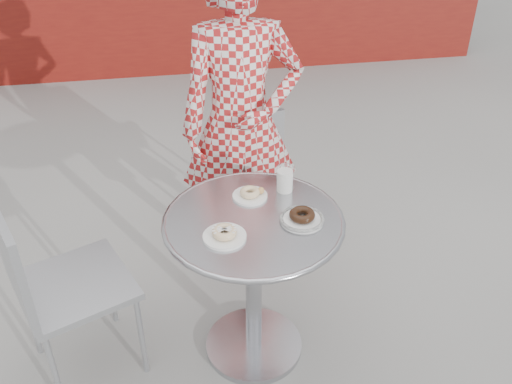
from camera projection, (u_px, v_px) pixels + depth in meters
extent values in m
plane|color=#9B9994|center=(244.00, 342.00, 2.82)|extent=(60.00, 60.00, 0.00)
cube|color=maroon|center=(186.00, 22.00, 5.57)|extent=(6.02, 0.20, 1.00)
cylinder|color=#BABABF|center=(254.00, 344.00, 2.79)|extent=(0.47, 0.47, 0.03)
cylinder|color=#BABABF|center=(254.00, 288.00, 2.59)|extent=(0.07, 0.07, 0.74)
cylinder|color=#BABABF|center=(253.00, 221.00, 2.38)|extent=(0.74, 0.74, 0.02)
torus|color=#BABABF|center=(253.00, 221.00, 2.38)|extent=(0.77, 0.77, 0.03)
cube|color=#B0B2B8|center=(236.00, 168.00, 3.35)|extent=(0.50, 0.50, 0.03)
cube|color=#B0B2B8|center=(248.00, 150.00, 3.08)|extent=(0.41, 0.12, 0.42)
cube|color=#B0B2B8|center=(75.00, 286.00, 2.46)|extent=(0.59, 0.59, 0.03)
cube|color=#B0B2B8|center=(11.00, 260.00, 2.23)|extent=(0.21, 0.43, 0.45)
imported|color=#A7191A|center=(241.00, 124.00, 2.91)|extent=(0.63, 0.42, 1.73)
cylinder|color=white|center=(250.00, 196.00, 2.51)|extent=(0.15, 0.15, 0.01)
torus|color=tan|center=(250.00, 192.00, 2.50)|extent=(0.09, 0.09, 0.03)
sphere|color=#B77A3F|center=(261.00, 190.00, 2.51)|extent=(0.03, 0.03, 0.03)
cylinder|color=white|center=(225.00, 236.00, 2.26)|extent=(0.17, 0.17, 0.01)
torus|color=tan|center=(224.00, 232.00, 2.25)|extent=(0.10, 0.10, 0.03)
cylinder|color=white|center=(302.00, 220.00, 2.36)|extent=(0.18, 0.18, 0.01)
torus|color=black|center=(302.00, 215.00, 2.35)|extent=(0.11, 0.11, 0.04)
torus|color=black|center=(302.00, 219.00, 2.36)|extent=(0.19, 0.19, 0.02)
cylinder|color=white|center=(285.00, 181.00, 2.53)|extent=(0.07, 0.07, 0.10)
cylinder|color=white|center=(285.00, 179.00, 2.52)|extent=(0.08, 0.08, 0.12)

